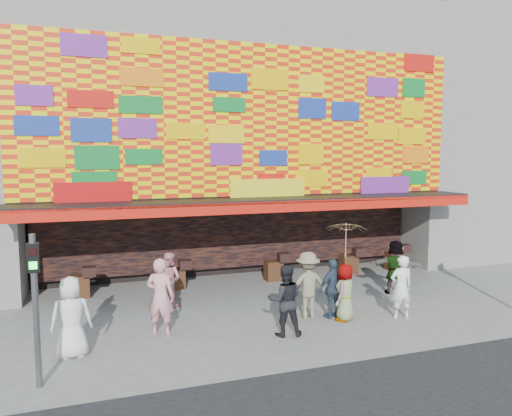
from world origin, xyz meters
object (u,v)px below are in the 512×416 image
at_px(ped_g, 345,292).
at_px(parasol, 346,240).
at_px(ped_d, 308,285).
at_px(ped_e, 333,288).
at_px(ped_c, 285,300).
at_px(ped_f, 395,267).
at_px(ped_b, 160,297).
at_px(ped_h, 401,287).
at_px(ped_i, 169,279).
at_px(ped_a, 71,317).
at_px(signal_left, 35,293).

distance_m(ped_g, parasol, 1.42).
bearing_deg(ped_d, ped_e, 161.79).
bearing_deg(parasol, ped_c, -165.82).
bearing_deg(ped_g, ped_c, -26.24).
bearing_deg(ped_f, ped_g, 67.31).
relative_size(ped_d, ped_g, 1.18).
bearing_deg(ped_g, ped_b, -47.06).
xyz_separation_m(ped_b, ped_e, (4.65, -0.26, -0.15)).
bearing_deg(ped_c, ped_h, -164.10).
bearing_deg(ped_c, ped_i, -42.56).
relative_size(ped_a, ped_i, 1.14).
xyz_separation_m(ped_i, parasol, (4.27, -2.91, 1.39)).
height_order(signal_left, ped_e, signal_left).
xyz_separation_m(ped_d, ped_h, (2.39, -0.88, -0.04)).
height_order(signal_left, ped_i, signal_left).
bearing_deg(ped_i, signal_left, 95.72).
bearing_deg(ped_g, ped_i, -74.67).
distance_m(ped_b, ped_g, 4.89).
xyz_separation_m(ped_a, ped_i, (2.64, 3.10, -0.11)).
xyz_separation_m(signal_left, ped_e, (7.29, 1.81, -1.04)).
bearing_deg(ped_b, ped_e, -156.03).
xyz_separation_m(ped_b, parasol, (4.85, -0.56, 1.22)).
bearing_deg(parasol, ped_h, -11.85).
xyz_separation_m(signal_left, ped_d, (6.64, 2.05, -0.95)).
distance_m(ped_a, ped_h, 8.45).
xyz_separation_m(ped_g, ped_i, (-4.27, 2.91, 0.03)).
bearing_deg(ped_i, ped_c, 166.15).
height_order(ped_e, ped_f, ped_f).
bearing_deg(ped_h, ped_f, -114.28).
xyz_separation_m(ped_a, ped_e, (6.71, 0.50, -0.09)).
bearing_deg(ped_f, ped_h, 94.07).
height_order(ped_e, ped_g, ped_e).
height_order(ped_b, ped_i, ped_b).
xyz_separation_m(ped_e, ped_h, (1.74, -0.63, 0.05)).
distance_m(ped_e, ped_f, 3.34).
distance_m(ped_e, parasol, 1.42).
height_order(signal_left, parasol, signal_left).
bearing_deg(ped_h, ped_g, -5.25).
height_order(signal_left, ped_h, signal_left).
height_order(ped_a, ped_i, ped_a).
bearing_deg(signal_left, ped_f, 17.65).
height_order(ped_g, ped_h, ped_h).
bearing_deg(ped_f, ped_i, 25.82).
relative_size(ped_c, ped_e, 1.09).
xyz_separation_m(ped_c, ped_g, (1.95, 0.49, -0.12)).
bearing_deg(signal_left, ped_e, 13.93).
height_order(ped_c, ped_i, ped_c).
bearing_deg(ped_c, parasol, -152.69).
distance_m(signal_left, ped_d, 7.01).
bearing_deg(ped_h, ped_i, -22.47).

